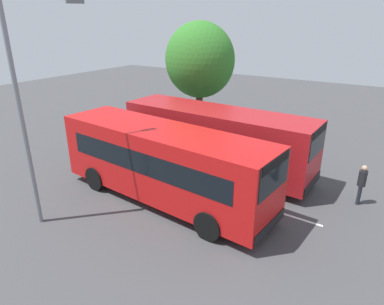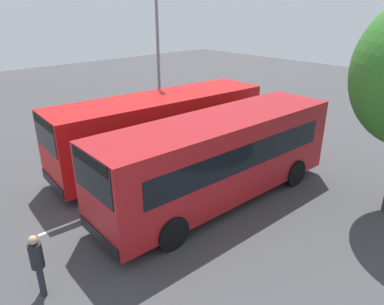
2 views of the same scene
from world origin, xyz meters
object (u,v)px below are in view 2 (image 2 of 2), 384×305
at_px(bus_far_left, 160,128).
at_px(pedestrian, 37,261).
at_px(street_lamp, 159,48).
at_px(bus_center_left, 219,156).

relative_size(bus_far_left, pedestrian, 5.68).
relative_size(pedestrian, street_lamp, 0.22).
distance_m(bus_center_left, street_lamp, 8.52).
xyz_separation_m(bus_far_left, pedestrian, (6.90, 4.00, -0.72)).
bearing_deg(street_lamp, bus_far_left, -11.34).
xyz_separation_m(bus_far_left, bus_center_left, (0.38, 3.77, 0.00)).
relative_size(bus_center_left, pedestrian, 5.63).
distance_m(bus_far_left, pedestrian, 8.01).
height_order(bus_far_left, bus_center_left, same).
bearing_deg(bus_center_left, pedestrian, 4.10).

